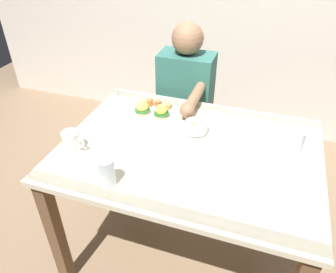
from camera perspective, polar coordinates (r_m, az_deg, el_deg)
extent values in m
plane|color=#7F664C|center=(2.06, 2.97, -18.63)|extent=(6.00, 6.00, 0.00)
cube|color=beige|center=(1.54, 3.77, -2.38)|extent=(1.20, 0.90, 0.03)
cube|color=#3F7F51|center=(1.25, -1.29, -12.52)|extent=(1.20, 0.06, 0.00)
cube|color=#3F7F51|center=(1.86, 7.13, 5.01)|extent=(1.20, 0.06, 0.00)
cube|color=brown|center=(1.74, -19.09, -16.07)|extent=(0.06, 0.06, 0.71)
cube|color=brown|center=(2.22, -7.50, -1.26)|extent=(0.06, 0.06, 0.71)
cube|color=brown|center=(2.07, 21.42, -6.99)|extent=(0.06, 0.06, 0.71)
cylinder|color=white|center=(1.77, -2.72, 3.82)|extent=(0.27, 0.27, 0.01)
cylinder|color=tan|center=(1.77, -4.52, 4.39)|extent=(0.08, 0.08, 0.02)
cylinder|color=#286B2D|center=(1.76, -4.53, 4.73)|extent=(0.08, 0.08, 0.01)
sphere|color=#F7DB56|center=(1.75, -4.57, 5.35)|extent=(0.07, 0.07, 0.07)
cylinder|color=tan|center=(1.73, -1.15, 3.81)|extent=(0.08, 0.08, 0.02)
cylinder|color=#236028|center=(1.73, -1.16, 4.15)|extent=(0.08, 0.08, 0.01)
sphere|color=yellow|center=(1.72, -1.16, 4.72)|extent=(0.06, 0.06, 0.06)
cube|color=#AD7038|center=(1.84, -3.26, 5.96)|extent=(0.03, 0.03, 0.03)
cube|color=#AD7038|center=(1.83, -3.43, 5.89)|extent=(0.04, 0.04, 0.04)
cube|color=tan|center=(1.82, -4.24, 5.48)|extent=(0.03, 0.03, 0.02)
cube|color=#AD7038|center=(1.83, -4.01, 5.66)|extent=(0.04, 0.04, 0.02)
cube|color=#B77A42|center=(1.83, -3.20, 6.02)|extent=(0.02, 0.02, 0.04)
cube|color=tan|center=(1.80, 0.03, 5.28)|extent=(0.04, 0.04, 0.03)
cube|color=#B77A42|center=(1.84, -2.91, 5.97)|extent=(0.04, 0.04, 0.03)
cube|color=#AD7038|center=(1.81, -1.70, 5.71)|extent=(0.04, 0.04, 0.04)
cylinder|color=white|center=(1.64, 4.90, 0.91)|extent=(0.10, 0.10, 0.01)
cylinder|color=white|center=(1.62, 4.94, 1.72)|extent=(0.12, 0.12, 0.04)
cube|color=#EA6B70|center=(1.63, 6.00, 1.51)|extent=(0.04, 0.04, 0.03)
cube|color=#EA6B70|center=(1.64, 5.65, 1.64)|extent=(0.04, 0.04, 0.03)
cube|color=#F4A85B|center=(1.62, 3.89, 1.85)|extent=(0.03, 0.03, 0.02)
cube|color=#B7E093|center=(1.63, 5.65, 2.14)|extent=(0.04, 0.04, 0.03)
cube|color=#F4A85B|center=(1.61, 4.54, 2.07)|extent=(0.03, 0.03, 0.02)
cube|color=#F4A85B|center=(1.61, 4.74, 2.05)|extent=(0.03, 0.03, 0.02)
cylinder|color=white|center=(1.56, -16.64, -0.75)|extent=(0.08, 0.08, 0.09)
cylinder|color=black|center=(1.53, -16.89, 0.50)|extent=(0.07, 0.07, 0.01)
torus|color=white|center=(1.53, -15.32, -1.00)|extent=(0.06, 0.02, 0.06)
cube|color=silver|center=(1.43, -2.10, -5.08)|extent=(0.06, 0.11, 0.00)
cube|color=silver|center=(1.39, -4.40, -6.55)|extent=(0.04, 0.04, 0.00)
cylinder|color=silver|center=(1.32, -10.77, -6.18)|extent=(0.07, 0.07, 0.13)
cylinder|color=silver|center=(1.34, -10.66, -6.96)|extent=(0.06, 0.06, 0.08)
cylinder|color=silver|center=(1.55, 21.50, -1.25)|extent=(0.07, 0.07, 0.14)
cylinder|color=silver|center=(1.56, 21.33, -1.92)|extent=(0.06, 0.06, 0.09)
cylinder|color=#33333D|center=(2.32, -0.06, -3.32)|extent=(0.11, 0.11, 0.45)
cylinder|color=#33333D|center=(2.28, 4.24, -4.21)|extent=(0.11, 0.11, 0.45)
cube|color=#2D665B|center=(2.12, 3.14, 7.95)|extent=(0.34, 0.20, 0.50)
sphere|color=#936B4C|center=(1.99, 3.47, 16.86)|extent=(0.19, 0.19, 0.19)
cylinder|color=#936B4C|center=(1.83, 4.67, 6.82)|extent=(0.06, 0.30, 0.06)
sphere|color=#936B4C|center=(1.70, 3.36, 4.58)|extent=(0.08, 0.08, 0.08)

